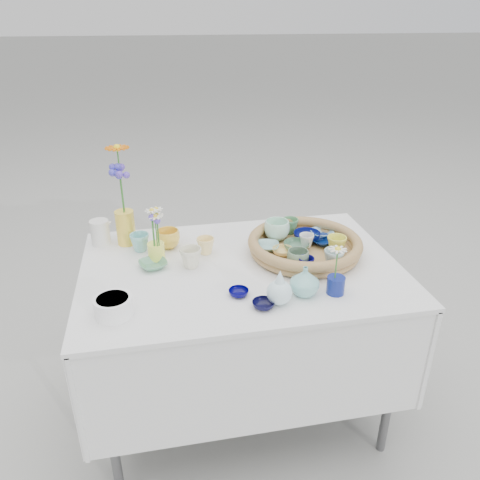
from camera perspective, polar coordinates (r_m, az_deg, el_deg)
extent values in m
plane|color=gray|center=(2.34, 0.10, -19.73)|extent=(80.00, 80.00, 0.00)
imported|color=#080F59|center=(2.05, 8.16, 0.45)|extent=(0.13, 0.13, 0.04)
imported|color=#05194E|center=(2.03, 10.04, -0.10)|extent=(0.14, 0.14, 0.03)
imported|color=#E0DE48|center=(1.95, 11.68, -0.59)|extent=(0.09, 0.09, 0.07)
imported|color=#447054|center=(1.96, 6.89, -0.77)|extent=(0.14, 0.14, 0.03)
imported|color=slate|center=(1.83, 7.07, -2.25)|extent=(0.11, 0.11, 0.07)
imported|color=#81B6B3|center=(1.96, 3.32, -0.79)|extent=(0.12, 0.12, 0.02)
imported|color=#B8EED3|center=(2.03, 4.51, 1.21)|extent=(0.14, 0.14, 0.09)
imported|color=silver|center=(1.99, 8.10, -0.10)|extent=(0.07, 0.07, 0.06)
imported|color=#88BCDB|center=(2.10, 9.95, 0.82)|extent=(0.11, 0.11, 0.02)
imported|color=#050345|center=(1.80, 8.06, -2.93)|extent=(0.08, 0.08, 0.06)
imported|color=#FFD479|center=(1.92, 5.21, -1.39)|extent=(0.11, 0.11, 0.03)
imported|color=#98B2B0|center=(1.84, 11.36, -2.24)|extent=(0.10, 0.10, 0.07)
imported|color=#4D8857|center=(2.10, 6.12, 1.71)|extent=(0.08, 0.08, 0.07)
imported|color=yellow|center=(2.02, -8.76, 0.15)|extent=(0.10, 0.10, 0.08)
imported|color=#FFE08B|center=(1.96, -4.22, -0.70)|extent=(0.10, 0.10, 0.07)
imported|color=#5C9A74|center=(1.88, -10.54, -2.95)|extent=(0.13, 0.13, 0.03)
imported|color=beige|center=(1.86, -6.02, -2.15)|extent=(0.11, 0.11, 0.08)
imported|color=#020049|center=(1.68, -0.17, -6.43)|extent=(0.08, 0.08, 0.02)
imported|color=#7FCDC9|center=(2.02, -12.10, -0.28)|extent=(0.11, 0.11, 0.08)
imported|color=black|center=(1.62, 2.86, -7.86)|extent=(0.10, 0.10, 0.02)
imported|color=#79BEB8|center=(1.68, 7.90, -4.96)|extent=(0.13, 0.13, 0.11)
cylinder|color=navy|center=(1.72, 11.59, -5.41)|extent=(0.08, 0.08, 0.07)
cylinder|color=yellow|center=(2.08, -13.77, 1.49)|extent=(0.09, 0.09, 0.15)
cylinder|color=#FBFF58|center=(1.93, -10.17, -1.39)|extent=(0.08, 0.08, 0.07)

